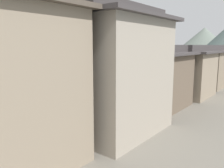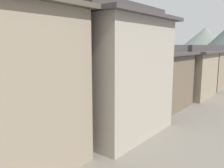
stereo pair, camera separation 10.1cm
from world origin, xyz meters
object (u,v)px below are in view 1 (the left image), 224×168
(boat_moored_nearest, at_px, (197,78))
(boat_moored_third, at_px, (16,133))
(boat_moored_far, at_px, (179,84))
(house_waterfront_tall, at_px, (160,77))
(boat_moored_second, at_px, (125,104))
(house_waterfront_nearest, at_px, (5,86))
(house_waterfront_second, at_px, (116,71))
(house_waterfront_far, at_px, (208,66))
(house_waterfront_narrow, at_px, (189,71))
(stone_bridge, at_px, (208,59))

(boat_moored_nearest, height_order, boat_moored_third, boat_moored_third)
(boat_moored_far, height_order, house_waterfront_tall, house_waterfront_tall)
(boat_moored_nearest, bearing_deg, boat_moored_second, -88.33)
(house_waterfront_nearest, bearing_deg, boat_moored_far, 98.69)
(boat_moored_nearest, relative_size, house_waterfront_second, 0.49)
(house_waterfront_nearest, distance_m, house_waterfront_second, 7.76)
(boat_moored_second, xyz_separation_m, house_waterfront_far, (4.59, 15.05, 3.48))
(boat_moored_second, bearing_deg, boat_moored_third, -95.21)
(boat_moored_third, bearing_deg, house_waterfront_narrow, 73.07)
(boat_moored_second, xyz_separation_m, house_waterfront_nearest, (4.42, -15.86, 4.78))
(boat_moored_far, relative_size, stone_bridge, 0.16)
(boat_moored_nearest, xyz_separation_m, boat_moored_third, (-0.34, -39.61, 0.16))
(boat_moored_nearest, distance_m, boat_moored_third, 39.61)
(house_waterfront_nearest, height_order, stone_bridge, house_waterfront_nearest)
(boat_moored_third, bearing_deg, house_waterfront_tall, 65.19)
(house_waterfront_narrow, xyz_separation_m, stone_bridge, (-10.18, 44.15, -0.85))
(house_waterfront_nearest, bearing_deg, boat_moored_third, 148.39)
(boat_moored_far, distance_m, house_waterfront_second, 26.39)
(boat_moored_far, height_order, house_waterfront_nearest, house_waterfront_nearest)
(boat_moored_nearest, xyz_separation_m, house_waterfront_far, (5.38, -12.12, 3.50))
(boat_moored_second, bearing_deg, boat_moored_far, 92.11)
(boat_moored_second, distance_m, boat_moored_far, 17.26)
(boat_moored_nearest, height_order, boat_moored_far, boat_moored_far)
(boat_moored_far, bearing_deg, house_waterfront_nearest, -81.31)
(house_waterfront_second, height_order, house_waterfront_far, house_waterfront_second)
(boat_moored_third, xyz_separation_m, house_waterfront_tall, (5.57, 12.05, 3.35))
(house_waterfront_tall, distance_m, house_waterfront_far, 15.44)
(boat_moored_far, bearing_deg, house_waterfront_far, -22.84)
(house_waterfront_far, bearing_deg, house_waterfront_tall, -90.58)
(boat_moored_third, height_order, house_waterfront_tall, house_waterfront_tall)
(house_waterfront_second, bearing_deg, boat_moored_second, 121.07)
(boat_moored_third, bearing_deg, boat_moored_second, 84.79)
(house_waterfront_nearest, xyz_separation_m, stone_bridge, (-9.89, 66.78, -2.15))
(stone_bridge, bearing_deg, house_waterfront_far, -74.33)
(house_waterfront_narrow, bearing_deg, boat_moored_far, 117.01)
(boat_moored_second, xyz_separation_m, stone_bridge, (-5.47, 50.91, 2.63))
(house_waterfront_narrow, bearing_deg, boat_moored_second, -124.86)
(house_waterfront_second, relative_size, stone_bridge, 0.38)
(boat_moored_far, distance_m, house_waterfront_far, 6.64)
(boat_moored_nearest, height_order, stone_bridge, stone_bridge)
(boat_moored_nearest, height_order, house_waterfront_tall, house_waterfront_tall)
(boat_moored_second, relative_size, house_waterfront_far, 0.69)
(house_waterfront_nearest, relative_size, house_waterfront_far, 1.05)
(boat_moored_nearest, height_order, house_waterfront_nearest, house_waterfront_nearest)
(house_waterfront_nearest, relative_size, house_waterfront_tall, 1.18)
(boat_moored_nearest, relative_size, boat_moored_far, 1.19)
(house_waterfront_narrow, xyz_separation_m, house_waterfront_far, (-0.12, 8.29, -0.01))
(house_waterfront_far, height_order, stone_bridge, house_waterfront_far)
(boat_moored_nearest, relative_size, house_waterfront_nearest, 0.49)
(stone_bridge, bearing_deg, boat_moored_second, -83.87)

